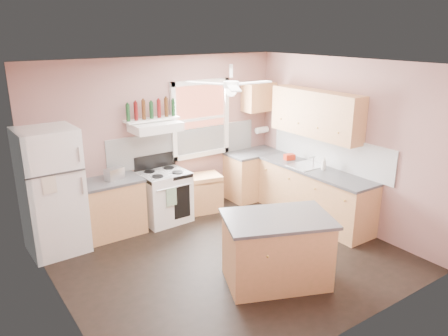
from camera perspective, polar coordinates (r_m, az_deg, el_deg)
floor at (r=6.36m, az=0.82°, el=-11.64°), size 4.50×4.50×0.00m
ceiling at (r=5.55m, az=0.94°, el=13.41°), size 4.50×4.50×0.00m
wall_back at (r=7.49m, az=-8.19°, el=3.92°), size 4.50×0.05×2.70m
wall_right at (r=7.33m, az=15.53°, el=3.12°), size 0.05×4.00×2.70m
wall_left at (r=4.93m, az=-21.25°, el=-4.59°), size 0.05×4.00×2.70m
backsplash_back at (r=7.71m, az=-5.01°, el=3.08°), size 2.90×0.03×0.55m
backsplash_right at (r=7.53m, az=13.49°, el=2.29°), size 0.03×2.60×0.55m
window_view at (r=7.76m, az=-3.15°, el=6.44°), size 1.00×0.02×1.20m
window_frame at (r=7.73m, az=-3.05°, el=6.41°), size 1.16×0.07×1.36m
refrigerator at (r=6.67m, az=-21.59°, el=-2.84°), size 0.80×0.77×1.83m
base_cabinet_left at (r=7.10m, az=-14.34°, el=-5.10°), size 0.90×0.60×0.86m
counter_left at (r=6.94m, az=-14.62°, el=-1.67°), size 0.92×0.62×0.04m
toaster at (r=6.92m, az=-14.13°, el=-0.73°), size 0.31×0.23×0.18m
stove at (r=7.40m, az=-7.77°, el=-3.73°), size 0.78×0.67×0.86m
range_hood at (r=7.09m, az=-8.94°, el=5.33°), size 0.78×0.50×0.14m
bottle_shelf at (r=7.18m, az=-9.40°, el=6.28°), size 0.90×0.26×0.03m
cart at (r=7.76m, az=-2.94°, el=-3.30°), size 0.75×0.58×0.67m
base_cabinet_corner at (r=8.40m, az=3.82°, el=-0.96°), size 1.00×0.60×0.86m
base_cabinet_right at (r=7.56m, az=11.63°, el=-3.48°), size 0.60×2.20×0.86m
counter_corner at (r=8.26m, az=3.88°, el=1.99°), size 1.02×0.62×0.04m
counter_right at (r=7.40m, az=11.79°, el=-0.24°), size 0.62×2.22×0.04m
sink at (r=7.53m, az=10.70°, el=0.25°), size 0.55×0.45×0.03m
faucet at (r=7.62m, az=11.59°, el=1.00°), size 0.03×0.03×0.14m
upper_cabinet_right at (r=7.41m, az=11.87°, el=6.97°), size 0.33×1.80×0.76m
upper_cabinet_corner at (r=8.27m, az=4.56°, el=9.23°), size 0.60×0.33×0.52m
paper_towel at (r=8.49m, az=4.96°, el=4.97°), size 0.26×0.12×0.12m
island at (r=5.67m, az=6.88°, el=-10.74°), size 1.46×1.22×0.86m
island_top at (r=5.47m, az=7.06°, el=-6.59°), size 1.56×1.31×0.04m
ceiling_fan_hub at (r=5.58m, az=0.93°, el=10.84°), size 0.20×0.20×0.08m
soap_bottle at (r=7.33m, az=12.91°, el=0.58°), size 0.10×0.10×0.22m
red_caddy at (r=7.82m, az=8.55°, el=1.44°), size 0.20×0.16×0.10m
wine_bottles at (r=7.15m, az=-9.46°, el=7.53°), size 0.86×0.06×0.31m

